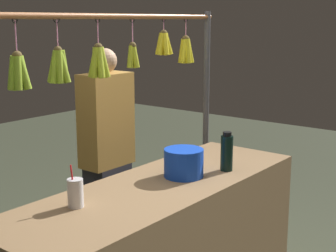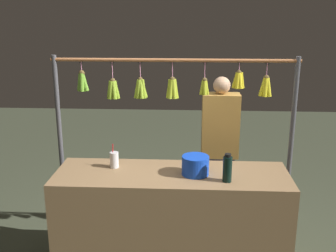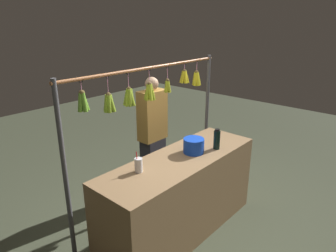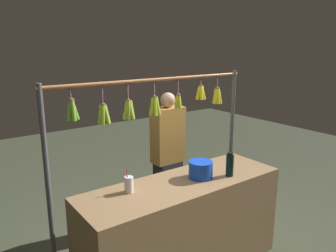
% 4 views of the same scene
% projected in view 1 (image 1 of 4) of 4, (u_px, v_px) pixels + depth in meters
% --- Properties ---
extents(display_rack, '(2.22, 0.13, 1.85)m').
position_uv_depth(display_rack, '(99.00, 97.00, 2.88)').
color(display_rack, '#4C4C51').
rests_on(display_rack, ground).
extents(water_bottle, '(0.07, 0.07, 0.23)m').
position_uv_depth(water_bottle, '(227.00, 152.00, 2.97)').
color(water_bottle, black).
rests_on(water_bottle, market_counter).
extents(blue_bucket, '(0.22, 0.22, 0.16)m').
position_uv_depth(blue_bucket, '(184.00, 163.00, 2.86)').
color(blue_bucket, blue).
rests_on(blue_bucket, market_counter).
extents(drink_cup, '(0.08, 0.08, 0.21)m').
position_uv_depth(drink_cup, '(75.00, 193.00, 2.39)').
color(drink_cup, silver).
rests_on(drink_cup, market_counter).
extents(vendor_person, '(0.38, 0.21, 1.60)m').
position_uv_depth(vendor_person, '(107.00, 161.00, 3.63)').
color(vendor_person, '#2D2D38').
rests_on(vendor_person, ground).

